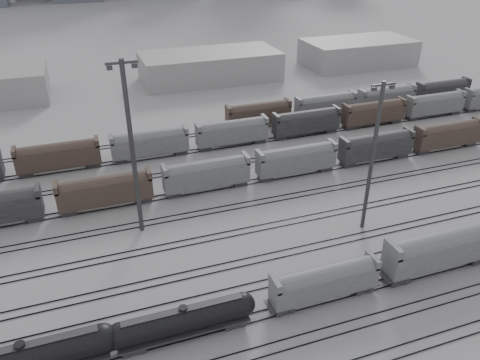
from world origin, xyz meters
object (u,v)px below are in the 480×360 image
object	(u,v)px
tank_car_b	(184,320)
light_mast_c	(373,156)
tank_car_a	(24,359)
hopper_car_a	(325,281)
hopper_car_b	(442,248)

from	to	relation	value
tank_car_b	light_mast_c	distance (m)	34.48
tank_car_a	tank_car_b	bearing A→B (deg)	-0.00
tank_car_a	tank_car_b	xyz separation A→B (m)	(16.42, -0.00, -0.25)
light_mast_c	tank_car_a	bearing A→B (deg)	-165.59
tank_car_a	tank_car_b	distance (m)	16.42
hopper_car_a	light_mast_c	world-z (taller)	light_mast_c
tank_car_a	hopper_car_b	distance (m)	51.09
tank_car_a	light_mast_c	world-z (taller)	light_mast_c
tank_car_a	tank_car_b	world-z (taller)	tank_car_a
tank_car_b	hopper_car_b	bearing A→B (deg)	0.00
tank_car_a	light_mast_c	size ratio (longest dim) A/B	0.81
tank_car_a	hopper_car_a	distance (m)	33.89
hopper_car_b	tank_car_b	bearing A→B (deg)	-180.00
hopper_car_b	light_mast_c	size ratio (longest dim) A/B	0.72
tank_car_a	hopper_car_b	bearing A→B (deg)	0.00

